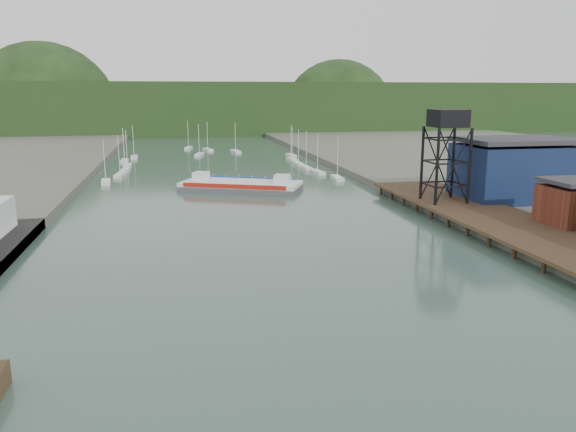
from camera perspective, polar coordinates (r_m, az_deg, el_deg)
name	(u,v)px	position (r m, az deg, el deg)	size (l,w,h in m)	color
ground	(359,412)	(40.25, 7.23, -19.13)	(600.00, 600.00, 0.00)	#314C42
east_pier	(493,218)	(93.26, 20.14, -0.15)	(14.00, 70.00, 2.45)	black
lift_tower	(448,124)	(101.74, 15.92, 8.96)	(6.50, 6.50, 16.00)	black
blue_shed	(515,170)	(111.81, 22.06, 4.38)	(20.50, 14.50, 11.30)	#0B1833
marina_sailboats	(213,162)	(172.46, -7.58, 5.47)	(57.71, 92.65, 0.90)	silver
distant_hills	(186,111)	(333.97, -10.35, 10.43)	(500.00, 120.00, 80.00)	black
chain_ferry	(241,185)	(123.70, -4.79, 3.13)	(27.73, 19.95, 3.71)	#4B4B4D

